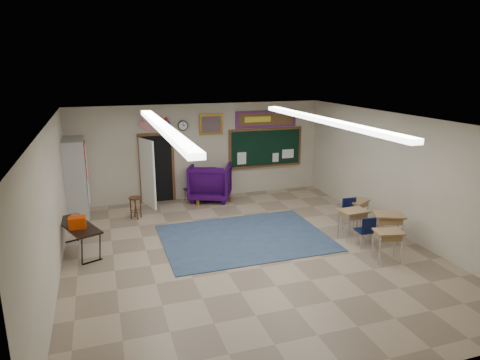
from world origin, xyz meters
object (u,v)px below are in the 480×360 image
object	(u,v)px
wooden_stool	(136,207)
student_desk_front_left	(353,223)
wingback_armchair	(210,182)
student_desk_front_right	(357,211)
folding_table	(79,237)

from	to	relation	value
wooden_stool	student_desk_front_left	bearing A→B (deg)	-33.53
wingback_armchair	student_desk_front_right	world-z (taller)	wingback_armchair
student_desk_front_left	folding_table	world-z (taller)	folding_table
wingback_armchair	folding_table	xyz separation A→B (m)	(-3.85, -2.93, -0.21)
wingback_armchair	student_desk_front_left	bearing A→B (deg)	143.42
folding_table	student_desk_front_right	bearing A→B (deg)	-26.49
wooden_stool	student_desk_front_right	bearing A→B (deg)	-23.95
student_desk_front_right	folding_table	xyz separation A→B (m)	(-6.94, 0.56, -0.04)
wooden_stool	wingback_armchair	bearing A→B (deg)	23.50
student_desk_front_left	student_desk_front_right	xyz separation A→B (m)	(0.63, 0.78, -0.03)
student_desk_front_right	wooden_stool	bearing A→B (deg)	127.70
student_desk_front_right	folding_table	distance (m)	6.96
folding_table	wingback_armchair	bearing A→B (deg)	15.44
wingback_armchair	student_desk_front_left	world-z (taller)	wingback_armchair
student_desk_front_left	wooden_stool	xyz separation A→B (m)	(-4.87, 3.23, -0.11)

